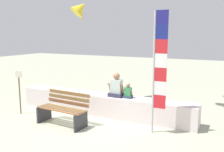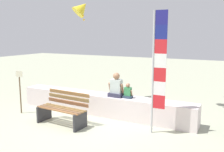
{
  "view_description": "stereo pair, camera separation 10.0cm",
  "coord_description": "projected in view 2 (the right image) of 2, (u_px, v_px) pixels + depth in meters",
  "views": [
    {
      "loc": [
        3.58,
        -5.54,
        2.44
      ],
      "look_at": [
        0.35,
        0.96,
        1.23
      ],
      "focal_mm": 39.78,
      "sensor_mm": 36.0,
      "label": 1
    },
    {
      "loc": [
        3.67,
        -5.5,
        2.44
      ],
      "look_at": [
        0.35,
        0.96,
        1.23
      ],
      "focal_mm": 39.78,
      "sensor_mm": 36.0,
      "label": 2
    }
  ],
  "objects": [
    {
      "name": "kite_yellow",
      "position": [
        82.0,
        8.0,
        11.4
      ],
      "size": [
        1.1,
        1.13,
        1.03
      ],
      "color": "yellow"
    },
    {
      "name": "park_bench",
      "position": [
        63.0,
        110.0,
        6.82
      ],
      "size": [
        1.47,
        0.71,
        0.88
      ],
      "color": "#915F38",
      "rests_on": "ground"
    },
    {
      "name": "ground_plane",
      "position": [
        85.0,
        124.0,
        6.88
      ],
      "size": [
        40.0,
        40.0,
        0.0
      ],
      "primitive_type": "plane",
      "color": "#AAAE93"
    },
    {
      "name": "seawall_ledge",
      "position": [
        102.0,
        104.0,
        7.67
      ],
      "size": [
        5.75,
        0.59,
        0.63
      ],
      "primitive_type": "cube",
      "color": "silver",
      "rests_on": "ground"
    },
    {
      "name": "flag_banner",
      "position": [
        157.0,
        66.0,
        5.95
      ],
      "size": [
        0.34,
        0.05,
        3.01
      ],
      "color": "#B7B7BC",
      "rests_on": "ground"
    },
    {
      "name": "person_adult",
      "position": [
        116.0,
        87.0,
        7.32
      ],
      "size": [
        0.47,
        0.34,
        0.72
      ],
      "color": "#303047",
      "rests_on": "seawall_ledge"
    },
    {
      "name": "person_child",
      "position": [
        128.0,
        92.0,
        7.17
      ],
      "size": [
        0.28,
        0.21,
        0.44
      ],
      "color": "#293C4F",
      "rests_on": "seawall_ledge"
    },
    {
      "name": "sign_post",
      "position": [
        20.0,
        89.0,
        7.7
      ],
      "size": [
        0.24,
        0.04,
        1.34
      ],
      "color": "brown",
      "rests_on": "ground"
    }
  ]
}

